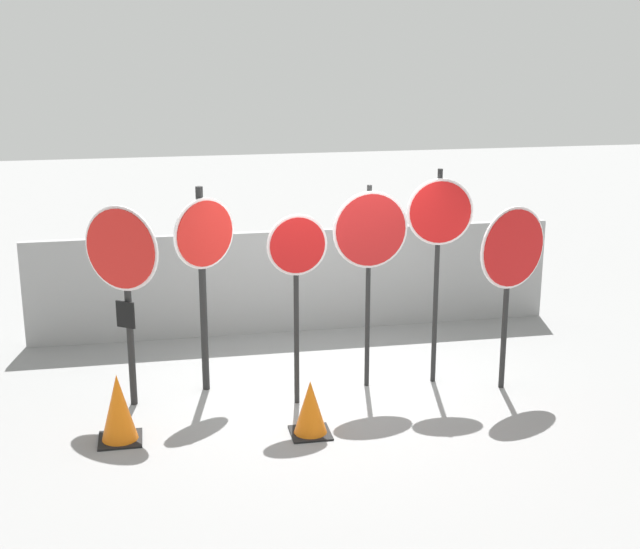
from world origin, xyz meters
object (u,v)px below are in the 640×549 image
Objects in this scene: stop_sign_0 at (123,266)px; stop_sign_2 at (297,263)px; traffic_cone_1 at (118,408)px; stop_sign_3 at (370,240)px; traffic_cone_0 at (310,408)px; stop_sign_5 at (512,258)px; stop_sign_4 at (439,229)px; stop_sign_1 at (204,255)px.

stop_sign_0 is 1.86m from stop_sign_2.
stop_sign_0 is at bearing 83.24° from traffic_cone_1.
stop_sign_3 reaches higher than traffic_cone_0.
stop_sign_2 is 2.44m from stop_sign_5.
stop_sign_2 is at bearing 16.01° from traffic_cone_1.
stop_sign_4 is (0.80, -0.02, 0.10)m from stop_sign_3.
traffic_cone_1 is (-1.94, -0.56, -1.28)m from stop_sign_2.
traffic_cone_1 is at bearing 173.49° from traffic_cone_0.
stop_sign_4 reaches higher than traffic_cone_1.
stop_sign_4 is 0.88m from stop_sign_5.
traffic_cone_1 reaches higher than traffic_cone_0.
stop_sign_3 is 0.81m from stop_sign_4.
stop_sign_0 is at bearing 154.49° from stop_sign_5.
traffic_cone_1 is (-0.98, -1.15, -1.27)m from stop_sign_1.
stop_sign_0 reaches higher than traffic_cone_0.
stop_sign_5 is (0.75, -0.34, -0.30)m from stop_sign_4.
stop_sign_1 is 1.12m from stop_sign_2.
traffic_cone_1 is (-1.94, 0.22, 0.06)m from traffic_cone_0.
stop_sign_1 is 1.10× the size of stop_sign_2.
stop_sign_0 is at bearing 165.44° from stop_sign_1.
stop_sign_5 is at bearing 6.91° from traffic_cone_1.
stop_sign_1 is 1.10× the size of stop_sign_5.
stop_sign_2 is 1.55m from traffic_cone_0.
stop_sign_4 is at bearing 134.58° from stop_sign_5.
stop_sign_5 is 2.86m from traffic_cone_0.
stop_sign_1 is 2.14m from traffic_cone_0.
stop_sign_2 is 0.85× the size of stop_sign_4.
stop_sign_2 reaches higher than traffic_cone_1.
stop_sign_4 is (3.53, 0.01, 0.26)m from stop_sign_0.
stop_sign_5 is at bearing 17.11° from traffic_cone_0.
stop_sign_0 is at bearing 149.35° from traffic_cone_0.
stop_sign_4 is (2.65, -0.27, 0.24)m from stop_sign_1.
traffic_cone_0 is at bearing 4.34° from stop_sign_0.
stop_sign_1 is 0.94× the size of stop_sign_4.
stop_sign_0 is 1.53m from traffic_cone_1.
traffic_cone_1 is at bearing -61.77° from stop_sign_0.
stop_sign_4 is 2.56m from traffic_cone_0.
stop_sign_5 is at bearing 30.50° from stop_sign_0.
traffic_cone_1 is at bearing 165.88° from stop_sign_5.
stop_sign_4 is 3.55× the size of traffic_cone_1.
stop_sign_5 is 3.01× the size of traffic_cone_1.
stop_sign_3 reaches higher than stop_sign_2.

